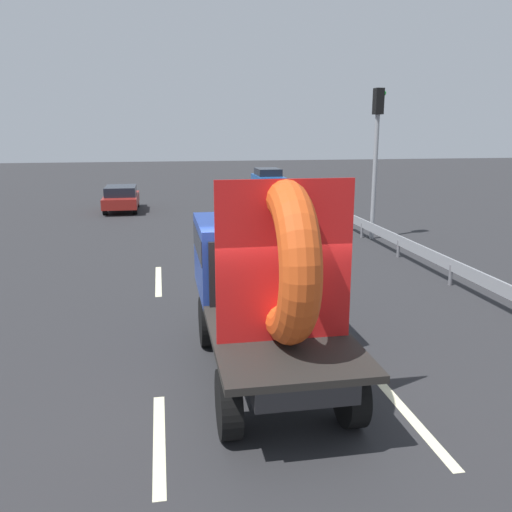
{
  "coord_description": "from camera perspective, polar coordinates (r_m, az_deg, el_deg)",
  "views": [
    {
      "loc": [
        -1.53,
        -7.79,
        4.05
      ],
      "look_at": [
        0.1,
        1.34,
        1.83
      ],
      "focal_mm": 37.66,
      "sensor_mm": 36.0,
      "label": 1
    }
  ],
  "objects": [
    {
      "name": "distant_sedan",
      "position": [
        27.64,
        -14.12,
        6.04
      ],
      "size": [
        1.63,
        3.79,
        1.24
      ],
      "color": "black",
      "rests_on": "ground_plane"
    },
    {
      "name": "guardrail",
      "position": [
        16.32,
        17.27,
        0.39
      ],
      "size": [
        0.1,
        12.79,
        0.71
      ],
      "color": "gray",
      "rests_on": "ground_plane"
    },
    {
      "name": "flatbed_truck",
      "position": [
        9.11,
        0.54,
        -1.72
      ],
      "size": [
        2.02,
        5.15,
        3.4
      ],
      "color": "black",
      "rests_on": "ground_plane"
    },
    {
      "name": "oncoming_car",
      "position": [
        37.37,
        1.29,
        8.35
      ],
      "size": [
        1.74,
        4.05,
        1.32
      ],
      "color": "black",
      "rests_on": "ground_plane"
    },
    {
      "name": "lane_dash_right_near",
      "position": [
        8.28,
        16.36,
        -16.39
      ],
      "size": [
        0.16,
        2.43,
        0.01
      ],
      "primitive_type": "cube",
      "rotation": [
        0.0,
        0.0,
        1.57
      ],
      "color": "beige",
      "rests_on": "ground_plane"
    },
    {
      "name": "lane_dash_left_far",
      "position": [
        14.83,
        -10.32,
        -2.57
      ],
      "size": [
        0.16,
        2.94,
        0.01
      ],
      "primitive_type": "cube",
      "rotation": [
        0.0,
        0.0,
        1.57
      ],
      "color": "beige",
      "rests_on": "ground_plane"
    },
    {
      "name": "lane_dash_left_near",
      "position": [
        7.64,
        -10.24,
        -18.75
      ],
      "size": [
        0.16,
        2.41,
        0.01
      ],
      "primitive_type": "cube",
      "rotation": [
        0.0,
        0.0,
        1.57
      ],
      "color": "beige",
      "rests_on": "ground_plane"
    },
    {
      "name": "traffic_light",
      "position": [
        20.18,
        12.68,
        11.75
      ],
      "size": [
        0.42,
        0.36,
        5.41
      ],
      "color": "gray",
      "rests_on": "ground_plane"
    },
    {
      "name": "lane_dash_right_far",
      "position": [
        14.94,
        3.45,
        -2.26
      ],
      "size": [
        0.16,
        2.43,
        0.01
      ],
      "primitive_type": "cube",
      "rotation": [
        0.0,
        0.0,
        1.57
      ],
      "color": "beige",
      "rests_on": "ground_plane"
    },
    {
      "name": "ground_plane",
      "position": [
        8.91,
        0.9,
        -13.56
      ],
      "size": [
        120.0,
        120.0,
        0.0
      ],
      "primitive_type": "plane",
      "color": "#28282B"
    }
  ]
}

